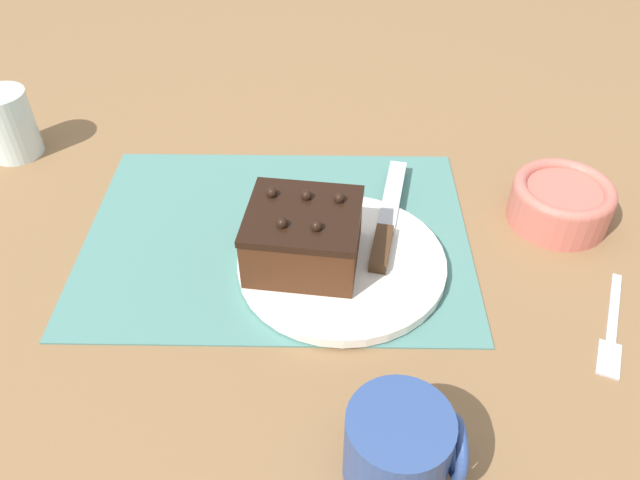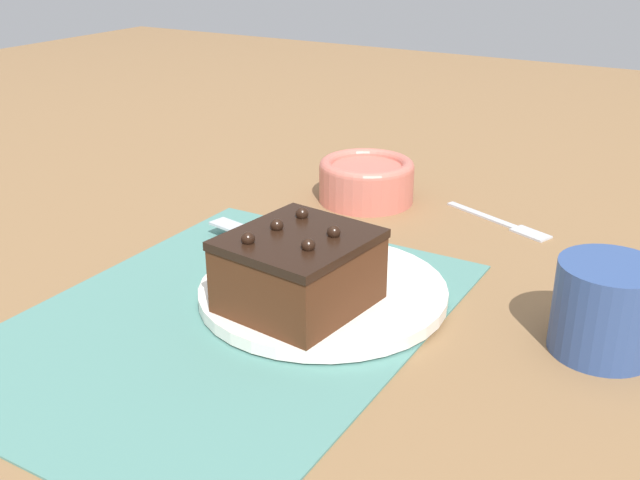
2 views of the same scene
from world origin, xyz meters
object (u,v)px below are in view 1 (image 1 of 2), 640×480
(dessert_fork, at_px, (612,330))
(small_bowl, at_px, (561,201))
(cake_plate, at_px, (342,263))
(chocolate_cake, at_px, (304,236))
(serving_knife, at_px, (385,229))
(coffee_mug, at_px, (400,448))
(drinking_glass, at_px, (8,124))

(dessert_fork, bearing_deg, small_bowl, -64.71)
(cake_plate, xyz_separation_m, dessert_fork, (0.28, -0.09, -0.01))
(chocolate_cake, bearing_deg, dessert_fork, -15.47)
(serving_knife, relative_size, coffee_mug, 2.25)
(cake_plate, height_order, chocolate_cake, chocolate_cake)
(small_bowl, bearing_deg, serving_knife, -168.03)
(cake_plate, height_order, serving_knife, serving_knife)
(serving_knife, height_order, coffee_mug, coffee_mug)
(small_bowl, distance_m, coffee_mug, 0.41)
(cake_plate, height_order, small_bowl, small_bowl)
(cake_plate, bearing_deg, drinking_glass, 153.38)
(chocolate_cake, distance_m, drinking_glass, 0.47)
(serving_knife, bearing_deg, dessert_fork, -19.95)
(chocolate_cake, height_order, drinking_glass, drinking_glass)
(cake_plate, xyz_separation_m, serving_knife, (0.05, 0.05, 0.01))
(serving_knife, bearing_deg, coffee_mug, -80.67)
(chocolate_cake, bearing_deg, serving_knife, 26.25)
(chocolate_cake, relative_size, coffee_mug, 1.40)
(coffee_mug, bearing_deg, cake_plate, 100.04)
(small_bowl, bearing_deg, coffee_mug, -123.52)
(cake_plate, bearing_deg, chocolate_cake, -179.90)
(drinking_glass, bearing_deg, serving_knife, -19.79)
(serving_knife, relative_size, small_bowl, 1.78)
(chocolate_cake, height_order, dessert_fork, chocolate_cake)
(drinking_glass, bearing_deg, chocolate_cake, -28.93)
(chocolate_cake, bearing_deg, cake_plate, 0.10)
(drinking_glass, bearing_deg, cake_plate, -26.62)
(serving_knife, bearing_deg, small_bowl, 22.83)
(small_bowl, distance_m, dessert_fork, 0.18)
(serving_knife, distance_m, coffee_mug, 0.29)
(cake_plate, distance_m, drinking_glass, 0.51)
(chocolate_cake, height_order, small_bowl, chocolate_cake)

